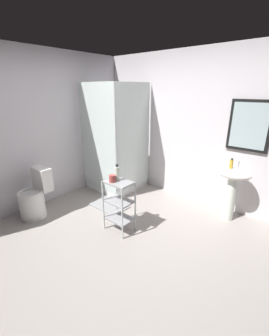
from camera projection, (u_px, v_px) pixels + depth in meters
name	position (u px, v px, depth m)	size (l,w,h in m)	color
ground_plane	(119.00, 245.00, 2.83)	(4.20, 4.20, 0.02)	#9E9690
wall_back	(194.00, 129.00, 3.73)	(4.20, 0.14, 2.50)	silver
wall_left	(34.00, 131.00, 3.53)	(0.10, 4.20, 2.50)	silver
shower_stall	(117.00, 166.00, 4.28)	(0.92, 0.92, 2.00)	white
pedestal_sink	(233.00, 184.00, 3.21)	(0.46, 0.37, 0.81)	white
sink_faucet	(238.00, 164.00, 3.20)	(0.03, 0.03, 0.10)	silver
toilet	(35.00, 197.00, 3.39)	(0.37, 0.49, 0.76)	white
storage_cart	(119.00, 202.00, 3.00)	(0.38, 0.28, 0.74)	silver
hand_soap_bottle	(231.00, 164.00, 3.15)	(0.05, 0.05, 0.15)	gold
lotion_bottle_white	(117.00, 173.00, 2.90)	(0.07, 0.07, 0.23)	white
rinse_cup	(112.00, 179.00, 2.87)	(0.08, 0.08, 0.10)	#B24742
bath_mat	(109.00, 206.00, 3.75)	(0.60, 0.40, 0.02)	gray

